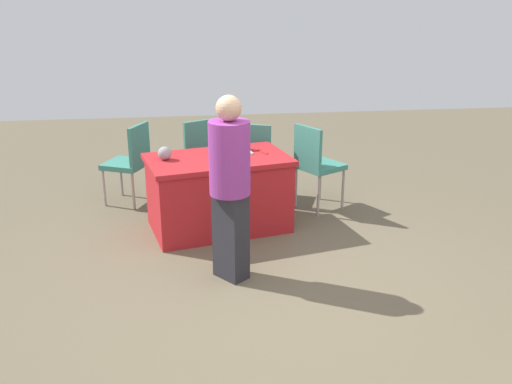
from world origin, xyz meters
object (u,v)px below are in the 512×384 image
Objects in this scene: chair_tucked_left at (256,156)px; yarn_ball at (165,153)px; laptop_silver at (234,149)px; person_attendee_standing at (230,181)px; chair_aisle at (130,159)px; scissors_red at (263,152)px; chair_near_front at (316,161)px; chair_back_row at (195,152)px; table_foreground at (219,193)px.

yarn_ball is at bearing -119.07° from chair_tucked_left.
chair_tucked_left reaches higher than yarn_ball.
person_attendee_standing is at bearing 69.40° from laptop_silver.
chair_tucked_left is 2.00m from person_attendee_standing.
chair_aisle is 5.27× the size of scissors_red.
yarn_ball is (1.65, 0.43, 0.27)m from chair_near_front.
chair_tucked_left is 1.45m from chair_aisle.
chair_near_front is 1.89m from person_attendee_standing.
chair_back_row is at bearing -165.34° from scissors_red.
chair_aisle reaches higher than table_foreground.
chair_tucked_left is 6.95× the size of yarn_ball.
person_attendee_standing is 11.75× the size of yarn_ball.
chair_aisle is 2.23m from person_attendee_standing.
laptop_silver reaches higher than table_foreground.
chair_back_row is (-0.75, -0.17, 0.00)m from chair_aisle.
person_attendee_standing reaches higher than scissors_red.
chair_tucked_left is 2.50× the size of laptop_silver.
table_foreground is 0.99× the size of person_attendee_standing.
table_foreground is 4.18× the size of laptop_silver.
scissors_red is (0.64, 0.28, 0.21)m from chair_near_front.
chair_aisle is at bearing -160.84° from chair_tucked_left.
yarn_ball is at bearing -134.59° from chair_back_row.
chair_tucked_left is 0.73m from scissors_red.
chair_back_row reaches higher than yarn_ball.
chair_aisle is 1.04m from yarn_ball.
table_foreground is 8.74× the size of scissors_red.
person_attendee_standing reaches higher than table_foreground.
chair_tucked_left is at bearing -152.25° from chair_near_front.
person_attendee_standing is 1.28m from laptop_silver.
person_attendee_standing is 8.84× the size of scissors_red.
laptop_silver is at bearing -94.11° from chair_back_row.
table_foreground is 1.21m from person_attendee_standing.
laptop_silver is 0.30m from scissors_red.
chair_aisle is 1.00× the size of chair_back_row.
chair_back_row reaches higher than scissors_red.
chair_tucked_left is 0.77m from laptop_silver.
chair_tucked_left reaches higher than table_foreground.
person_attendee_standing reaches higher than chair_back_row.
chair_tucked_left is 0.74m from chair_back_row.
scissors_red is at bearing -95.42° from chair_near_front.
yarn_ball is (0.53, 0.03, 0.45)m from table_foreground.
chair_aisle is 7.00× the size of yarn_ball.
laptop_silver is (-1.14, 0.71, 0.27)m from chair_aisle.
laptop_silver is at bearing 134.23° from person_attendee_standing.
yarn_ball reaches higher than scissors_red.
yarn_ball is 0.75× the size of scissors_red.
table_foreground is 1.61× the size of chair_near_front.
laptop_silver is at bearing -96.60° from chair_aisle.
laptop_silver reaches higher than chair_aisle.
table_foreground is at bearing -177.13° from yarn_ball.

